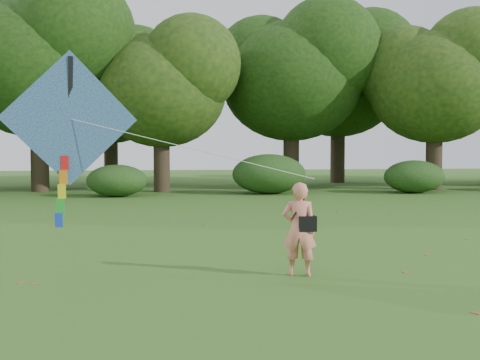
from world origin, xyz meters
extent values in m
plane|color=#265114|center=(0.00, 0.00, 0.00)|extent=(100.00, 100.00, 0.00)
imported|color=#ED846F|center=(0.09, -0.18, 0.79)|extent=(0.66, 0.53, 1.57)
cube|color=black|center=(0.21, -0.21, 0.88)|extent=(0.30, 0.20, 0.26)
cylinder|color=black|center=(0.09, -0.22, 1.18)|extent=(0.33, 0.14, 0.47)
cube|color=#283EB0|center=(-3.82, 1.22, 2.67)|extent=(2.38, 0.53, 2.42)
cube|color=black|center=(-3.82, 1.25, 2.67)|extent=(0.19, 0.38, 2.21)
cylinder|color=white|center=(-1.74, 0.49, 2.15)|extent=(4.16, 1.47, 1.06)
cube|color=red|center=(-3.92, 1.24, 1.88)|extent=(0.14, 0.06, 0.26)
cube|color=orange|center=(-3.95, 1.24, 1.62)|extent=(0.14, 0.06, 0.26)
cube|color=yellow|center=(-3.98, 1.24, 1.36)|extent=(0.14, 0.06, 0.26)
cube|color=green|center=(-4.01, 1.24, 1.10)|extent=(0.14, 0.06, 0.26)
cube|color=blue|center=(-4.04, 1.24, 0.84)|extent=(0.14, 0.06, 0.26)
cylinder|color=#3A2D1E|center=(-8.00, 21.00, 1.92)|extent=(0.88, 0.88, 3.85)
ellipsoid|color=#1E3F11|center=(-8.00, 21.00, 6.05)|extent=(8.00, 8.00, 6.80)
cylinder|color=#3A2D1E|center=(-2.00, 20.00, 1.57)|extent=(0.80, 0.80, 3.15)
ellipsoid|color=#1E3F11|center=(-2.00, 20.00, 4.91)|extent=(6.40, 6.40, 5.44)
cylinder|color=#3A2D1E|center=(5.00, 22.00, 1.84)|extent=(0.86, 0.86, 3.67)
ellipsoid|color=#1E3F11|center=(5.00, 22.00, 5.76)|extent=(7.60, 7.60, 6.46)
cylinder|color=#3A2D1E|center=(12.00, 19.50, 1.72)|extent=(0.83, 0.83, 3.43)
ellipsoid|color=#1E3F11|center=(12.00, 19.50, 5.30)|extent=(6.80, 6.80, 5.78)
cylinder|color=#3A2D1E|center=(-5.00, 27.50, 1.75)|extent=(0.84, 0.84, 3.50)
ellipsoid|color=#1E3F11|center=(-5.00, 27.50, 5.43)|extent=(7.00, 7.00, 5.95)
cylinder|color=#3A2D1E|center=(9.00, 26.50, 2.01)|extent=(0.90, 0.90, 4.02)
ellipsoid|color=#1E3F11|center=(9.00, 26.50, 6.17)|extent=(7.80, 7.80, 6.63)
ellipsoid|color=#264919|center=(-4.00, 17.10, 0.71)|extent=(2.66, 2.09, 1.42)
ellipsoid|color=#264919|center=(3.00, 17.90, 0.94)|extent=(3.50, 2.75, 1.88)
ellipsoid|color=#264919|center=(10.00, 17.40, 0.79)|extent=(2.94, 2.31, 1.58)
cube|color=brown|center=(-4.18, -0.19, 0.00)|extent=(0.14, 0.11, 0.01)
cube|color=brown|center=(1.81, -2.77, 0.00)|extent=(0.14, 0.14, 0.01)
cube|color=brown|center=(-4.42, -0.10, 0.00)|extent=(0.14, 0.12, 0.01)
cube|color=brown|center=(-0.96, 6.47, 0.00)|extent=(0.14, 0.14, 0.01)
cube|color=brown|center=(3.08, 1.35, 0.00)|extent=(0.14, 0.14, 0.01)
cube|color=brown|center=(1.95, -0.21, 0.00)|extent=(0.10, 0.13, 0.01)
cube|color=brown|center=(4.95, 3.19, 0.00)|extent=(0.11, 0.14, 0.01)
cube|color=brown|center=(3.73, 9.45, 0.00)|extent=(0.13, 0.14, 0.01)
cube|color=brown|center=(5.35, 8.74, 0.00)|extent=(0.13, 0.14, 0.01)
cube|color=brown|center=(-5.12, 7.03, 0.00)|extent=(0.09, 0.13, 0.01)
camera|label=1|loc=(-2.28, -9.94, 2.13)|focal=45.00mm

